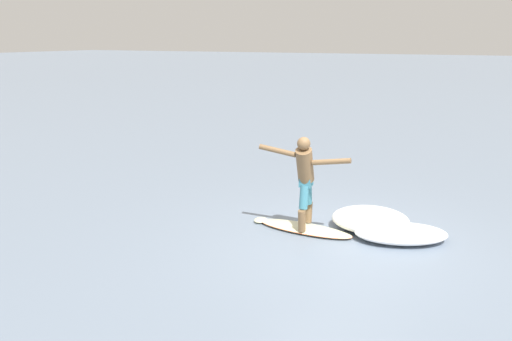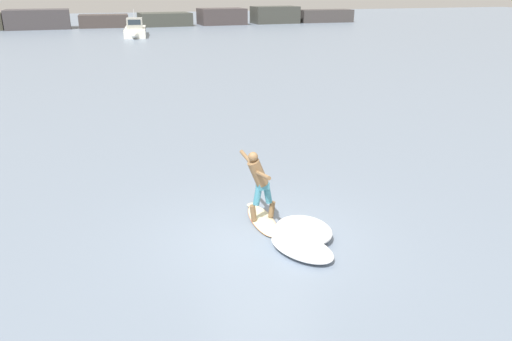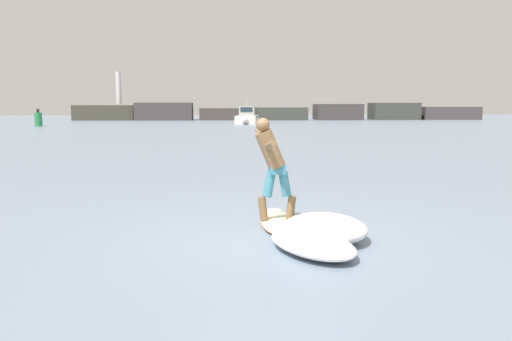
% 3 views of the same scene
% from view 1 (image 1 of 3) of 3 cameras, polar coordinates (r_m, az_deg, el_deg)
% --- Properties ---
extents(ground_plane, '(200.00, 200.00, 0.00)m').
position_cam_1_polar(ground_plane, '(8.58, 9.36, -8.08)').
color(ground_plane, slate).
extents(surfboard, '(0.62, 1.91, 0.22)m').
position_cam_1_polar(surfboard, '(8.99, 5.42, -6.58)').
color(surfboard, beige).
rests_on(surfboard, ground).
extents(surfer, '(0.71, 1.59, 1.67)m').
position_cam_1_polar(surfer, '(8.57, 5.62, -0.48)').
color(surfer, brown).
rests_on(surfer, surfboard).
extents(wave_foam_at_tail, '(1.44, 1.58, 0.36)m').
position_cam_1_polar(wave_foam_at_tail, '(9.20, 12.92, -5.46)').
color(wave_foam_at_tail, white).
rests_on(wave_foam_at_tail, ground).
extents(wave_foam_at_nose, '(1.43, 1.78, 0.25)m').
position_cam_1_polar(wave_foam_at_nose, '(8.85, 16.22, -6.92)').
color(wave_foam_at_nose, white).
rests_on(wave_foam_at_nose, ground).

